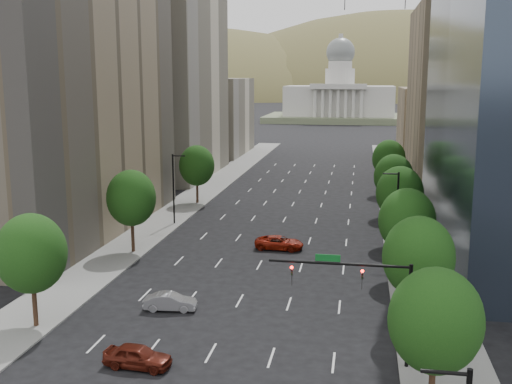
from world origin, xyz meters
The scene contains 23 objects.
sidewalk_left centered at (-15.50, 60.00, 0.07)m, with size 6.00×200.00×0.15m, color slate.
sidewalk_right centered at (15.50, 60.00, 0.07)m, with size 6.00×200.00×0.15m, color slate.
midrise_cream_left centered at (-25.00, 103.00, 17.50)m, with size 14.00×30.00×35.00m, color beige.
filler_left centered at (-25.00, 136.00, 9.00)m, with size 14.00×26.00×18.00m, color beige.
parking_tan_right centered at (25.00, 100.00, 15.00)m, with size 14.00×30.00×30.00m, color #8C7759.
filler_right centered at (25.00, 133.00, 8.00)m, with size 14.00×26.00×16.00m, color #8C7759.
tree_right_0 centered at (14.00, 25.00, 5.39)m, with size 5.20×5.20×8.39m.
tree_right_1 centered at (14.00, 36.00, 5.75)m, with size 5.20×5.20×8.75m.
tree_right_2 centered at (14.00, 48.00, 5.60)m, with size 5.20×5.20×8.61m.
tree_right_3 centered at (14.00, 60.00, 5.89)m, with size 5.20×5.20×8.89m.
tree_right_4 centered at (14.00, 74.00, 5.46)m, with size 5.20×5.20×8.46m.
tree_right_5 centered at (14.00, 90.00, 5.75)m, with size 5.20×5.20×8.75m.
tree_left_0 centered at (-14.00, 32.00, 5.75)m, with size 5.20×5.20×8.75m.
tree_left_1 centered at (-14.00, 52.00, 5.96)m, with size 5.20×5.20×8.97m.
tree_left_2 centered at (-14.00, 78.00, 5.68)m, with size 5.20×5.20×8.68m.
streetlight_rn centered at (13.44, 55.00, 4.84)m, with size 1.70×0.20×9.00m.
streetlight_ln centered at (-13.44, 65.00, 4.84)m, with size 1.70×0.20×9.00m.
traffic_signal centered at (10.53, 30.00, 5.17)m, with size 9.12×0.40×7.38m.
capitol centered at (0.00, 249.71, 8.58)m, with size 60.00×40.00×35.20m.
foothills centered at (34.67, 599.39, -37.78)m, with size 720.00×413.00×263.00m.
car_maroon centered at (-4.15, 27.18, 0.76)m, with size 1.79×4.46×1.52m, color #50170D.
car_silver centered at (-5.10, 37.02, 0.70)m, with size 1.48×4.24×1.40m, color gray.
car_red_far centered at (1.20, 56.02, 0.73)m, with size 2.42×5.26×1.46m, color maroon.
Camera 1 is at (9.70, -7.82, 18.59)m, focal length 42.93 mm.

